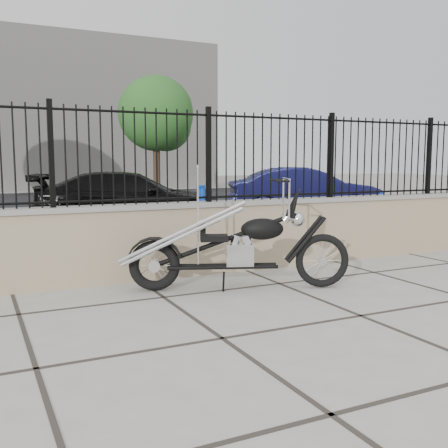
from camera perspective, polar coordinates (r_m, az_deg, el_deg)
name	(u,v)px	position (r m, az deg, el deg)	size (l,w,h in m)	color
ground_plane	(222,339)	(4.56, -0.21, -12.37)	(90.00, 90.00, 0.00)	#99968E
parking_lot	(41,212)	(16.55, -19.27, 1.29)	(30.00, 30.00, 0.00)	black
retaining_wall	(137,242)	(6.72, -9.47, -1.96)	(14.00, 0.36, 0.96)	gray
iron_fence	(135,156)	(6.64, -9.65, 7.28)	(14.00, 0.08, 1.20)	black
background_building	(5,113)	(30.54, -22.69, 11.05)	(22.00, 6.00, 8.00)	beige
chopper_motorcycle	(235,227)	(6.08, 1.23, -0.30)	(2.47, 0.44, 1.48)	black
car_black	(130,199)	(12.29, -10.15, 2.70)	(1.76, 4.33, 1.26)	black
car_blue	(305,192)	(14.17, 8.81, 3.42)	(1.41, 4.05, 1.34)	#111240
bollard_b	(202,214)	(9.59, -2.43, 1.07)	(0.13, 0.13, 1.07)	#0D24CF
bollard_c	(381,212)	(11.68, 16.75, 1.30)	(0.10, 0.10, 0.85)	#0E30D4
tree_right	(156,110)	(21.22, -7.43, 12.21)	(2.96, 2.96, 4.99)	#382619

